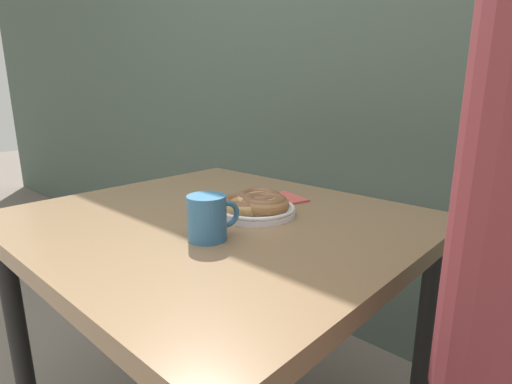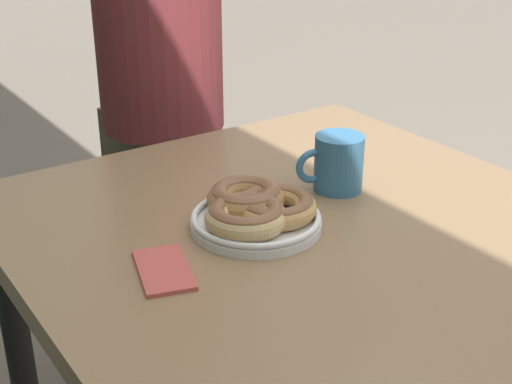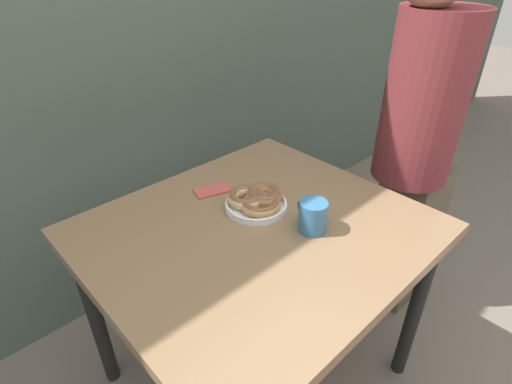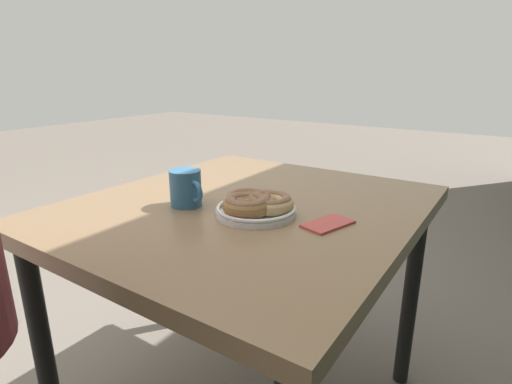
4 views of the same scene
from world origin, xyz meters
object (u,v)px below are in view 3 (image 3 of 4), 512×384
at_px(coffee_mug, 312,216).
at_px(donut_plate, 257,200).
at_px(dining_table, 257,247).
at_px(napkin, 213,190).
at_px(person_figure, 417,151).

bearing_deg(coffee_mug, donut_plate, 101.41).
relative_size(donut_plate, coffee_mug, 1.83).
xyz_separation_m(dining_table, napkin, (0.03, 0.25, 0.08)).
xyz_separation_m(dining_table, coffee_mug, (0.11, -0.12, 0.13)).
relative_size(dining_table, person_figure, 0.65).
relative_size(dining_table, donut_plate, 4.43).
distance_m(dining_table, coffee_mug, 0.21).
bearing_deg(person_figure, donut_plate, 164.57).
xyz_separation_m(donut_plate, person_figure, (0.68, -0.19, 0.01)).
height_order(person_figure, napkin, person_figure).
height_order(donut_plate, coffee_mug, coffee_mug).
bearing_deg(donut_plate, coffee_mug, -78.59).
bearing_deg(donut_plate, dining_table, -132.88).
bearing_deg(person_figure, napkin, 152.98).
distance_m(donut_plate, person_figure, 0.70).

